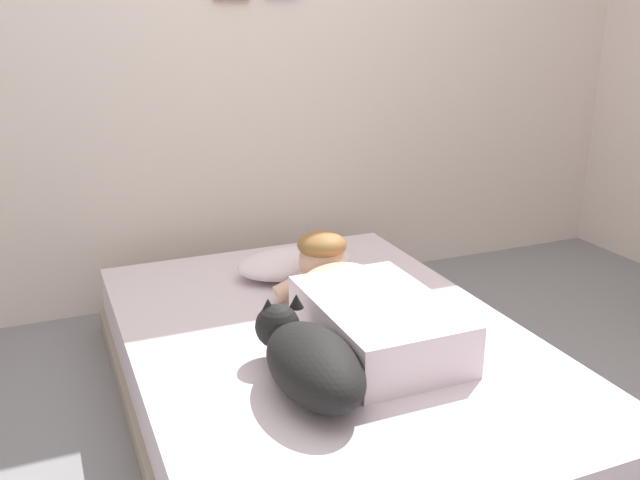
{
  "coord_description": "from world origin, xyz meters",
  "views": [
    {
      "loc": [
        -1.05,
        -1.85,
        1.43
      ],
      "look_at": [
        -0.05,
        0.54,
        0.56
      ],
      "focal_mm": 38.95,
      "sensor_mm": 36.0,
      "label": 1
    }
  ],
  "objects_px": {
    "bed": "(327,371)",
    "person_lying": "(361,304)",
    "cell_phone": "(371,369)",
    "coffee_cup": "(328,274)",
    "dog": "(309,360)",
    "pillow": "(295,263)"
  },
  "relations": [
    {
      "from": "person_lying",
      "to": "coffee_cup",
      "type": "height_order",
      "value": "person_lying"
    },
    {
      "from": "pillow",
      "to": "person_lying",
      "type": "distance_m",
      "value": 0.62
    },
    {
      "from": "person_lying",
      "to": "cell_phone",
      "type": "relative_size",
      "value": 6.57
    },
    {
      "from": "dog",
      "to": "cell_phone",
      "type": "distance_m",
      "value": 0.25
    },
    {
      "from": "coffee_cup",
      "to": "pillow",
      "type": "bearing_deg",
      "value": 125.89
    },
    {
      "from": "person_lying",
      "to": "bed",
      "type": "bearing_deg",
      "value": 167.53
    },
    {
      "from": "dog",
      "to": "coffee_cup",
      "type": "xyz_separation_m",
      "value": [
        0.4,
        0.78,
        -0.07
      ]
    },
    {
      "from": "bed",
      "to": "pillow",
      "type": "xyz_separation_m",
      "value": [
        0.1,
        0.59,
        0.21
      ]
    },
    {
      "from": "bed",
      "to": "coffee_cup",
      "type": "bearing_deg",
      "value": 66.26
    },
    {
      "from": "cell_phone",
      "to": "pillow",
      "type": "bearing_deg",
      "value": 85.33
    },
    {
      "from": "person_lying",
      "to": "pillow",
      "type": "bearing_deg",
      "value": 91.87
    },
    {
      "from": "bed",
      "to": "person_lying",
      "type": "relative_size",
      "value": 2.22
    },
    {
      "from": "person_lying",
      "to": "dog",
      "type": "height_order",
      "value": "person_lying"
    },
    {
      "from": "pillow",
      "to": "dog",
      "type": "relative_size",
      "value": 0.9
    },
    {
      "from": "bed",
      "to": "dog",
      "type": "xyz_separation_m",
      "value": [
        -0.2,
        -0.33,
        0.26
      ]
    },
    {
      "from": "bed",
      "to": "cell_phone",
      "type": "relative_size",
      "value": 14.56
    },
    {
      "from": "bed",
      "to": "person_lying",
      "type": "xyz_separation_m",
      "value": [
        0.12,
        -0.03,
        0.26
      ]
    },
    {
      "from": "pillow",
      "to": "person_lying",
      "type": "relative_size",
      "value": 0.57
    },
    {
      "from": "pillow",
      "to": "cell_phone",
      "type": "height_order",
      "value": "pillow"
    },
    {
      "from": "coffee_cup",
      "to": "bed",
      "type": "bearing_deg",
      "value": -113.74
    },
    {
      "from": "bed",
      "to": "cell_phone",
      "type": "bearing_deg",
      "value": -84.61
    },
    {
      "from": "pillow",
      "to": "dog",
      "type": "distance_m",
      "value": 0.97
    }
  ]
}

